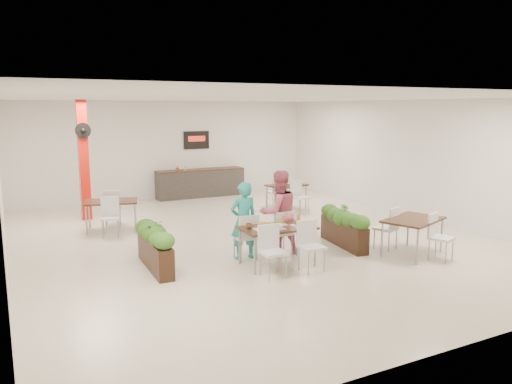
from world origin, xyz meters
The scene contains 12 objects.
ground centered at (0.00, 0.00, 0.00)m, with size 12.00×12.00×0.00m, color beige.
room_shell centered at (0.00, 0.00, 2.01)m, with size 10.10×12.10×3.22m.
red_column centered at (-3.00, 3.79, 1.64)m, with size 0.40×0.41×3.20m.
service_counter centered at (1.00, 5.65, 0.49)m, with size 3.00×0.64×2.20m.
main_table centered at (-0.39, -2.03, 0.64)m, with size 1.42×1.65×0.92m.
diner_man centered at (-0.78, -1.37, 0.78)m, with size 0.57×0.37×1.56m, color teal.
diner_woman centered at (0.02, -1.37, 0.87)m, with size 0.84×0.66×1.74m, color #D9607A.
planter_left centered at (-2.53, -1.19, 0.50)m, with size 0.45×1.80×0.93m.
planter_right centered at (1.57, -1.53, 0.48)m, with size 0.60×1.75×0.92m.
side_table_a centered at (-2.65, 2.18, 0.63)m, with size 1.41×1.67×0.92m.
side_table_b centered at (2.48, 2.44, 0.62)m, with size 1.21×1.67×0.92m.
side_table_c centered at (2.43, -2.69, 0.63)m, with size 1.52×1.66×0.92m.
Camera 1 is at (-4.97, -10.05, 2.99)m, focal length 35.00 mm.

